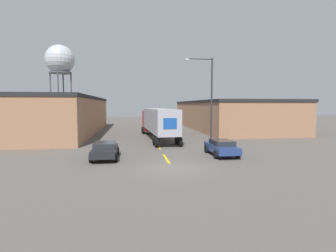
# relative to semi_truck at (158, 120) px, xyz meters

# --- Properties ---
(ground_plane) EXTENTS (160.00, 160.00, 0.00)m
(ground_plane) POSITION_rel_semi_truck_xyz_m (-0.55, -15.52, -2.26)
(ground_plane) COLOR #56514C
(road_centerline) EXTENTS (0.20, 15.51, 0.01)m
(road_centerline) POSITION_rel_semi_truck_xyz_m (-0.55, -6.15, -2.25)
(road_centerline) COLOR gold
(road_centerline) RESTS_ON ground_plane
(warehouse_left) EXTENTS (8.42, 29.14, 5.35)m
(warehouse_left) POSITION_rel_semi_truck_xyz_m (-12.42, 8.30, 0.43)
(warehouse_left) COLOR #9E7051
(warehouse_left) RESTS_ON ground_plane
(warehouse_right) EXTENTS (13.00, 29.39, 4.90)m
(warehouse_right) POSITION_rel_semi_truck_xyz_m (13.62, 12.74, 0.20)
(warehouse_right) COLOR #9E7051
(warehouse_right) RESTS_ON ground_plane
(semi_truck) EXTENTS (3.51, 15.20, 3.70)m
(semi_truck) POSITION_rel_semi_truck_xyz_m (0.00, 0.00, 0.00)
(semi_truck) COLOR #B21919
(semi_truck) RESTS_ON ground_plane
(parked_car_right_near) EXTENTS (1.99, 4.19, 1.29)m
(parked_car_right_near) POSITION_rel_semi_truck_xyz_m (4.13, -11.52, -1.55)
(parked_car_right_near) COLOR navy
(parked_car_right_near) RESTS_ON ground_plane
(parked_car_left_near) EXTENTS (1.99, 4.19, 1.29)m
(parked_car_left_near) POSITION_rel_semi_truck_xyz_m (-5.23, -11.57, -1.55)
(parked_car_left_near) COLOR black
(parked_car_left_near) RESTS_ON ground_plane
(water_tower) EXTENTS (6.06, 6.06, 16.81)m
(water_tower) POSITION_rel_semi_truck_xyz_m (-18.07, 26.89, 11.33)
(water_tower) COLOR #47474C
(water_tower) RESTS_ON ground_plane
(street_lamp) EXTENTS (3.23, 0.32, 9.46)m
(street_lamp) POSITION_rel_semi_truck_xyz_m (5.59, -2.84, 3.21)
(street_lamp) COLOR #2D2D30
(street_lamp) RESTS_ON ground_plane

